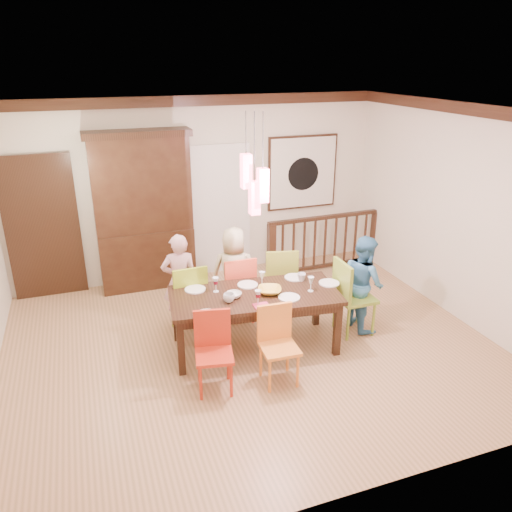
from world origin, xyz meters
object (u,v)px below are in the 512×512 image
object	(u,v)px
person_far_left	(180,281)
balustrade	(325,241)
chair_end_right	(356,292)
person_end_right	(363,282)
person_far_mid	(234,273)
china_hutch	(144,212)
dining_table	(255,300)
chair_far_left	(187,292)

from	to	relation	value
person_far_left	balustrade	bearing A→B (deg)	-151.09
chair_end_right	person_end_right	world-z (taller)	person_end_right
balustrade	person_far_mid	bearing A→B (deg)	-152.33
balustrade	person_far_left	world-z (taller)	person_far_left
china_hutch	chair_end_right	bearing A→B (deg)	-45.75
china_hutch	person_far_left	xyz separation A→B (m)	(0.23, -1.47, -0.57)
dining_table	chair_end_right	xyz separation A→B (m)	(1.37, -0.07, -0.08)
chair_end_right	china_hutch	world-z (taller)	china_hutch
person_far_left	person_far_mid	size ratio (longest dim) A/B	1.01
dining_table	person_end_right	bearing A→B (deg)	7.86
chair_end_right	balustrade	size ratio (longest dim) A/B	0.48
chair_far_left	china_hutch	bearing A→B (deg)	-82.44
chair_end_right	person_far_mid	bearing A→B (deg)	55.10
china_hutch	person_far_mid	distance (m)	1.85
dining_table	person_end_right	distance (m)	1.54
chair_end_right	person_end_right	distance (m)	0.20
chair_far_left	chair_end_right	xyz separation A→B (m)	(2.06, -0.76, 0.02)
dining_table	balustrade	world-z (taller)	balustrade
dining_table	person_far_mid	distance (m)	0.89
chair_end_right	balustrade	bearing A→B (deg)	-15.91
china_hutch	person_end_right	distance (m)	3.47
person_far_left	person_end_right	bearing A→B (deg)	166.29
china_hutch	person_far_left	distance (m)	1.59
chair_end_right	person_far_mid	xyz separation A→B (m)	(-1.36, 0.97, 0.07)
chair_far_left	balustrade	xyz separation A→B (m)	(2.68, 1.31, -0.06)
chair_far_left	person_far_left	bearing A→B (deg)	-75.04
balustrade	person_far_left	distance (m)	2.96
dining_table	chair_end_right	world-z (taller)	chair_end_right
chair_end_right	balustrade	xyz separation A→B (m)	(0.61, 2.07, -0.09)
dining_table	balustrade	distance (m)	2.82
balustrade	person_far_mid	world-z (taller)	person_far_mid
person_far_mid	person_end_right	size ratio (longest dim) A/B	1.01
person_far_mid	person_far_left	bearing A→B (deg)	22.58
chair_far_left	chair_end_right	world-z (taller)	chair_end_right
china_hutch	dining_table	bearing A→B (deg)	-67.30
dining_table	balustrade	xyz separation A→B (m)	(1.98, 1.99, -0.16)
chair_end_right	person_far_mid	size ratio (longest dim) A/B	0.79
china_hutch	person_far_left	world-z (taller)	china_hutch
dining_table	chair_far_left	size ratio (longest dim) A/B	2.19
balustrade	person_far_mid	distance (m)	2.26
chair_far_left	person_end_right	xyz separation A→B (m)	(2.23, -0.66, 0.09)
china_hutch	chair_far_left	bearing A→B (deg)	-80.16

